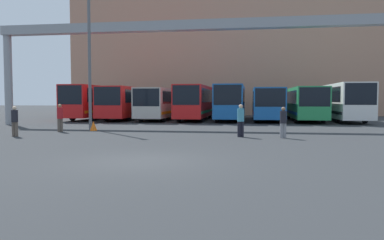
# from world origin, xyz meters

# --- Properties ---
(ground_plane) EXTENTS (200.00, 200.00, 0.00)m
(ground_plane) POSITION_xyz_m (0.00, 0.00, 0.00)
(ground_plane) COLOR #2D3033
(building_backdrop) EXTENTS (39.71, 12.00, 15.91)m
(building_backdrop) POSITION_xyz_m (0.00, 40.85, 7.95)
(building_backdrop) COLOR tan
(building_backdrop) RESTS_ON ground
(overhead_gantry) EXTENTS (31.33, 0.80, 7.68)m
(overhead_gantry) POSITION_xyz_m (0.00, 15.43, 6.48)
(overhead_gantry) COLOR gray
(overhead_gantry) RESTS_ON ground
(bus_slot_0) EXTENTS (2.44, 11.77, 3.30)m
(bus_slot_0) POSITION_xyz_m (-11.85, 24.46, 1.90)
(bus_slot_0) COLOR red
(bus_slot_0) RESTS_ON ground
(bus_slot_1) EXTENTS (2.60, 12.27, 3.15)m
(bus_slot_1) POSITION_xyz_m (-8.46, 24.70, 1.82)
(bus_slot_1) COLOR red
(bus_slot_1) RESTS_ON ground
(bus_slot_2) EXTENTS (2.52, 10.07, 3.00)m
(bus_slot_2) POSITION_xyz_m (-5.08, 23.61, 1.73)
(bus_slot_2) COLOR beige
(bus_slot_2) RESTS_ON ground
(bus_slot_3) EXTENTS (2.48, 11.06, 3.25)m
(bus_slot_3) POSITION_xyz_m (-1.69, 24.10, 1.87)
(bus_slot_3) COLOR red
(bus_slot_3) RESTS_ON ground
(bus_slot_4) EXTENTS (2.48, 12.22, 3.26)m
(bus_slot_4) POSITION_xyz_m (1.69, 24.68, 1.88)
(bus_slot_4) COLOR #1959A5
(bus_slot_4) RESTS_ON ground
(bus_slot_5) EXTENTS (2.62, 10.89, 2.97)m
(bus_slot_5) POSITION_xyz_m (5.08, 24.02, 1.71)
(bus_slot_5) COLOR #1959A5
(bus_slot_5) RESTS_ON ground
(bus_slot_6) EXTENTS (2.57, 10.86, 3.03)m
(bus_slot_6) POSITION_xyz_m (8.46, 24.00, 1.75)
(bus_slot_6) COLOR #268C4C
(bus_slot_6) RESTS_ON ground
(bus_slot_7) EXTENTS (2.56, 12.11, 3.34)m
(bus_slot_7) POSITION_xyz_m (11.85, 24.63, 1.92)
(bus_slot_7) COLOR silver
(bus_slot_7) RESTS_ON ground
(pedestrian_mid_left) EXTENTS (0.36, 0.36, 1.73)m
(pedestrian_mid_left) POSITION_xyz_m (3.01, 8.31, 0.92)
(pedestrian_mid_left) COLOR black
(pedestrian_mid_left) RESTS_ON ground
(pedestrian_near_right) EXTENTS (0.33, 0.33, 1.61)m
(pedestrian_near_right) POSITION_xyz_m (5.19, 8.05, 0.85)
(pedestrian_near_right) COLOR gray
(pedestrian_near_right) RESTS_ON ground
(pedestrian_mid_right) EXTENTS (0.34, 0.34, 1.64)m
(pedestrian_mid_right) POSITION_xyz_m (-8.96, 6.69, 0.87)
(pedestrian_mid_right) COLOR brown
(pedestrian_mid_right) RESTS_ON ground
(pedestrian_far_center) EXTENTS (0.35, 0.35, 1.71)m
(pedestrian_far_center) POSITION_xyz_m (-8.01, 9.76, 0.91)
(pedestrian_far_center) COLOR brown
(pedestrian_far_center) RESTS_ON ground
(traffic_cone) EXTENTS (0.46, 0.46, 0.61)m
(traffic_cone) POSITION_xyz_m (-6.35, 10.89, 0.31)
(traffic_cone) COLOR orange
(traffic_cone) RESTS_ON ground
(lamp_post) EXTENTS (0.36, 0.36, 8.93)m
(lamp_post) POSITION_xyz_m (-6.93, 11.75, 4.83)
(lamp_post) COLOR #595B60
(lamp_post) RESTS_ON ground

